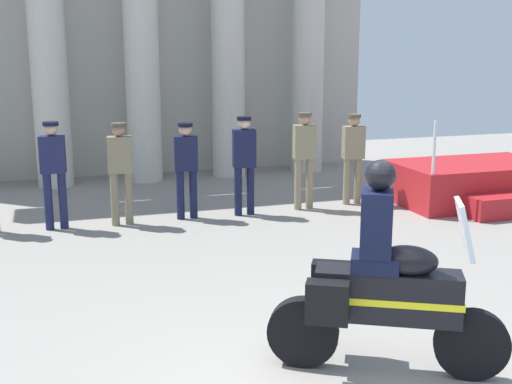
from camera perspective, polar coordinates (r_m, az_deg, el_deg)
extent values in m
cube|color=beige|center=(15.09, -10.53, 14.24)|extent=(10.80, 0.30, 6.68)
cylinder|color=beige|center=(13.99, -17.68, 12.43)|extent=(0.72, 0.72, 5.89)
cylinder|color=beige|center=(14.13, -9.93, 12.81)|extent=(0.72, 0.72, 5.89)
cylinder|color=beige|center=(14.52, -2.45, 12.97)|extent=(0.72, 0.72, 5.89)
cylinder|color=beige|center=(15.12, 4.54, 12.92)|extent=(0.72, 0.72, 5.89)
cube|color=#B21E23|center=(12.78, 18.22, 0.81)|extent=(2.87, 1.71, 0.74)
cube|color=#B21E23|center=(11.96, 21.24, -1.09)|extent=(1.58, 0.50, 0.37)
cylinder|color=silver|center=(11.25, 15.20, 3.74)|extent=(0.05, 0.05, 0.90)
cylinder|color=#191E42|center=(10.76, -17.57, -0.80)|extent=(0.13, 0.13, 0.91)
cylinder|color=#191E42|center=(10.77, -16.40, -0.72)|extent=(0.13, 0.13, 0.91)
cube|color=#191E42|center=(10.63, -17.24, 3.14)|extent=(0.41, 0.27, 0.58)
sphere|color=tan|center=(10.57, -17.38, 5.25)|extent=(0.21, 0.21, 0.21)
cylinder|color=black|center=(10.56, -17.40, 5.67)|extent=(0.24, 0.24, 0.06)
cylinder|color=#7A7056|center=(10.76, -12.15, -0.63)|extent=(0.13, 0.13, 0.86)
cylinder|color=#7A7056|center=(10.78, -10.99, -0.55)|extent=(0.13, 0.13, 0.86)
cube|color=#7A7056|center=(10.63, -11.74, 3.19)|extent=(0.41, 0.27, 0.58)
sphere|color=#997056|center=(10.58, -11.83, 5.30)|extent=(0.21, 0.21, 0.21)
cylinder|color=#494334|center=(10.57, -11.85, 5.73)|extent=(0.24, 0.24, 0.06)
cylinder|color=#141938|center=(10.98, -6.58, -0.26)|extent=(0.13, 0.13, 0.82)
cylinder|color=#141938|center=(11.02, -5.46, -0.18)|extent=(0.13, 0.13, 0.82)
cube|color=#141938|center=(10.87, -6.10, 3.36)|extent=(0.41, 0.27, 0.57)
sphere|color=tan|center=(10.82, -6.15, 5.40)|extent=(0.21, 0.21, 0.21)
cylinder|color=black|center=(10.81, -6.16, 5.81)|extent=(0.24, 0.24, 0.06)
cylinder|color=#141938|center=(11.15, -1.56, 0.05)|extent=(0.13, 0.13, 0.83)
cylinder|color=#141938|center=(11.21, -0.48, 0.12)|extent=(0.13, 0.13, 0.83)
cube|color=#141938|center=(11.05, -1.03, 3.81)|extent=(0.41, 0.27, 0.64)
sphere|color=beige|center=(10.99, -1.04, 5.99)|extent=(0.21, 0.21, 0.21)
cylinder|color=black|center=(10.98, -1.04, 6.40)|extent=(0.24, 0.24, 0.06)
cylinder|color=#847A5B|center=(11.57, 3.67, 0.67)|extent=(0.13, 0.13, 0.91)
cylinder|color=#847A5B|center=(11.65, 4.68, 0.73)|extent=(0.13, 0.13, 0.91)
cube|color=#847A5B|center=(11.48, 4.23, 4.36)|extent=(0.41, 0.27, 0.59)
sphere|color=tan|center=(11.43, 4.26, 6.35)|extent=(0.21, 0.21, 0.21)
cylinder|color=#4F4937|center=(11.42, 4.27, 6.74)|extent=(0.24, 0.24, 0.06)
cylinder|color=#847A5B|center=(12.06, 7.88, 0.90)|extent=(0.13, 0.13, 0.84)
cylinder|color=#847A5B|center=(12.16, 8.81, 0.96)|extent=(0.13, 0.13, 0.84)
cube|color=#847A5B|center=(11.99, 8.46, 4.28)|extent=(0.41, 0.27, 0.59)
sphere|color=tan|center=(11.94, 8.52, 6.17)|extent=(0.21, 0.21, 0.21)
cylinder|color=#4F4937|center=(11.93, 8.53, 6.55)|extent=(0.24, 0.24, 0.06)
cylinder|color=black|center=(6.06, 18.20, -12.46)|extent=(0.61, 0.39, 0.64)
cylinder|color=black|center=(6.02, 4.11, -12.02)|extent=(0.63, 0.42, 0.64)
cube|color=black|center=(5.84, 11.34, -8.76)|extent=(1.24, 0.87, 0.44)
ellipsoid|color=black|center=(5.74, 12.98, -5.83)|extent=(0.61, 0.53, 0.26)
cube|color=yellow|center=(5.85, 11.33, -8.95)|extent=(1.27, 0.88, 0.06)
cube|color=silver|center=(5.70, 17.65, -3.09)|extent=(0.33, 0.43, 0.47)
cube|color=black|center=(6.09, 6.55, -7.70)|extent=(0.40, 0.33, 0.36)
cube|color=black|center=(5.61, 6.20, -9.51)|extent=(0.40, 0.33, 0.36)
cube|color=black|center=(5.74, 10.26, -6.02)|extent=(0.51, 0.49, 0.14)
cube|color=black|center=(5.64, 10.40, -2.64)|extent=(0.40, 0.44, 0.56)
sphere|color=black|center=(5.55, 10.77, 1.44)|extent=(0.26, 0.26, 0.26)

